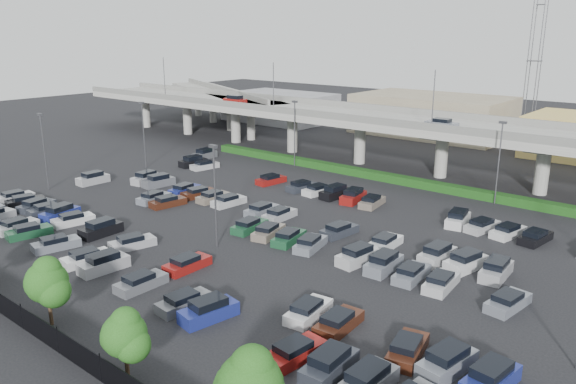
{
  "coord_description": "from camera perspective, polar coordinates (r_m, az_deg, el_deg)",
  "views": [
    {
      "loc": [
        38.74,
        -43.62,
        20.66
      ],
      "look_at": [
        -2.66,
        6.29,
        2.0
      ],
      "focal_mm": 35.0,
      "sensor_mm": 36.0,
      "label": 1
    }
  ],
  "objects": [
    {
      "name": "comm_tower",
      "position": [
        122.75,
        23.79,
        12.38
      ],
      "size": [
        2.4,
        2.4,
        30.0
      ],
      "color": "#47474B",
      "rests_on": "ground"
    },
    {
      "name": "on_ramp",
      "position": [
        126.31,
        -6.73,
        9.67
      ],
      "size": [
        50.93,
        30.13,
        8.8
      ],
      "color": "gray",
      "rests_on": "ground"
    },
    {
      "name": "fence",
      "position": [
        46.25,
        -25.97,
        -10.98
      ],
      "size": [
        70.0,
        0.1,
        2.0
      ],
      "color": "black",
      "rests_on": "ground"
    },
    {
      "name": "parked_cars",
      "position": [
        59.15,
        -4.17,
        -3.8
      ],
      "size": [
        62.8,
        41.62,
        1.67
      ],
      "color": "slate",
      "rests_on": "ground"
    },
    {
      "name": "ground",
      "position": [
        61.89,
        -1.83,
        -3.46
      ],
      "size": [
        280.0,
        280.0,
        0.0
      ],
      "primitive_type": "plane",
      "color": "black"
    },
    {
      "name": "distant_buildings",
      "position": [
        109.99,
        25.44,
        5.65
      ],
      "size": [
        138.0,
        24.0,
        9.0
      ],
      "color": "gray",
      "rests_on": "ground"
    },
    {
      "name": "tree_row",
      "position": [
        45.09,
        -24.27,
        -7.8
      ],
      "size": [
        65.07,
        3.66,
        5.94
      ],
      "color": "#332316",
      "rests_on": "ground"
    },
    {
      "name": "light_poles",
      "position": [
        64.24,
        -3.46,
        3.05
      ],
      "size": [
        66.9,
        48.38,
        10.3
      ],
      "color": "#47474B",
      "rests_on": "ground"
    },
    {
      "name": "overpass",
      "position": [
        86.17,
        12.31,
        6.54
      ],
      "size": [
        150.0,
        13.0,
        15.8
      ],
      "color": "gray",
      "rests_on": "ground"
    },
    {
      "name": "hedge",
      "position": [
        81.33,
        9.91,
        1.49
      ],
      "size": [
        66.0,
        1.6,
        1.1
      ],
      "primitive_type": "cube",
      "color": "#173D11",
      "rests_on": "ground"
    }
  ]
}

